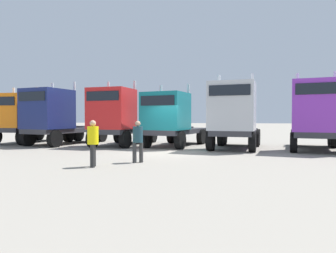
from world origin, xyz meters
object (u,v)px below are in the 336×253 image
semi_truck_teal (171,119)px  visitor_with_camera (138,139)px  semi_truck_purple (316,115)px  semi_truck_red (117,117)px  semi_truck_navy (55,116)px  semi_truck_silver (234,115)px  visitor_in_hivis (93,140)px  semi_truck_orange (21,118)px

semi_truck_teal → visitor_with_camera: bearing=12.8°
semi_truck_teal → semi_truck_purple: 8.17m
semi_truck_red → semi_truck_teal: semi_truck_red is taller
semi_truck_navy → semi_truck_red: bearing=103.5°
semi_truck_red → semi_truck_purple: semi_truck_purple is taller
semi_truck_silver → semi_truck_purple: size_ratio=0.94×
visitor_in_hivis → semi_truck_silver: bearing=-140.1°
semi_truck_teal → semi_truck_navy: bearing=-74.4°
semi_truck_red → semi_truck_teal: 3.47m
semi_truck_silver → semi_truck_teal: bearing=-96.4°
semi_truck_teal → semi_truck_silver: 3.91m
semi_truck_orange → semi_truck_red: (7.33, -0.37, 0.09)m
semi_truck_red → semi_truck_silver: (7.26, -0.64, 0.06)m
semi_truck_red → semi_truck_purple: 11.59m
semi_truck_navy → semi_truck_silver: (11.52, -0.39, 0.02)m
semi_truck_orange → semi_truck_silver: size_ratio=1.03×
semi_truck_navy → semi_truck_red: semi_truck_navy is taller
semi_truck_orange → visitor_in_hivis: size_ratio=3.63×
semi_truck_orange → semi_truck_silver: semi_truck_silver is taller
semi_truck_silver → visitor_in_hivis: semi_truck_silver is taller
semi_truck_navy → visitor_with_camera: 10.15m
semi_truck_navy → semi_truck_silver: bearing=98.3°
semi_truck_purple → visitor_in_hivis: bearing=-41.2°
semi_truck_red → semi_truck_teal: size_ratio=0.93×
semi_truck_orange → semi_truck_navy: bearing=77.8°
visitor_in_hivis → visitor_with_camera: visitor_in_hivis is taller
semi_truck_teal → visitor_in_hivis: size_ratio=3.83×
semi_truck_navy → semi_truck_teal: semi_truck_navy is taller
semi_truck_red → visitor_in_hivis: (2.33, -8.02, -0.89)m
semi_truck_orange → visitor_in_hivis: 12.81m
visitor_with_camera → visitor_in_hivis: bearing=101.2°
semi_truck_purple → semi_truck_navy: bearing=-81.2°
semi_truck_red → visitor_with_camera: bearing=33.7°
semi_truck_navy → visitor_in_hivis: semi_truck_navy is taller
semi_truck_teal → semi_truck_purple: size_ratio=1.03×
visitor_in_hivis → visitor_with_camera: bearing=-148.1°
semi_truck_orange → semi_truck_navy: 3.13m
semi_truck_orange → semi_truck_red: semi_truck_red is taller
semi_truck_orange → semi_truck_teal: bearing=88.6°
semi_truck_purple → visitor_with_camera: size_ratio=3.79×
semi_truck_orange → semi_truck_red: size_ratio=1.02×
semi_truck_teal → visitor_in_hivis: 8.38m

